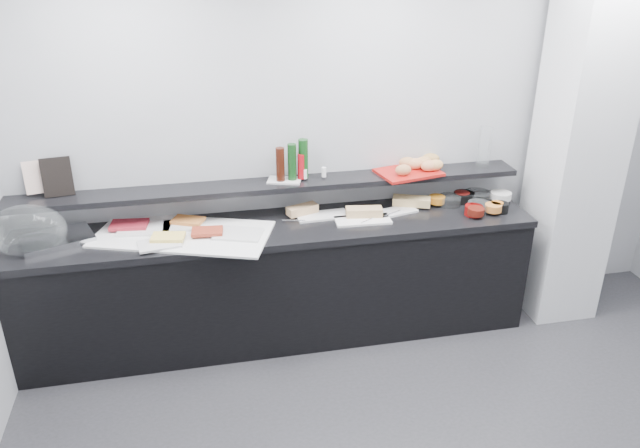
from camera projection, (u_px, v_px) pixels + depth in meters
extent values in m
cube|color=#A6A8AD|center=(365.00, 144.00, 4.53)|extent=(5.00, 0.02, 2.70)
cube|color=silver|center=(578.00, 145.00, 4.50)|extent=(0.50, 0.50, 2.70)
cube|color=black|center=(279.00, 284.00, 4.53)|extent=(3.60, 0.60, 0.85)
cube|color=black|center=(278.00, 228.00, 4.34)|extent=(3.62, 0.62, 0.05)
cube|color=black|center=(273.00, 185.00, 4.39)|extent=(3.60, 0.25, 0.04)
cube|color=#AAADB1|center=(57.00, 239.00, 4.09)|extent=(0.52, 0.43, 0.04)
ellipsoid|color=white|center=(27.00, 231.00, 3.96)|extent=(0.50, 0.34, 0.34)
cube|color=white|center=(183.00, 234.00, 4.18)|extent=(1.27, 0.90, 0.01)
cube|color=white|center=(145.00, 229.00, 4.23)|extent=(0.37, 0.27, 0.01)
cube|color=maroon|center=(129.00, 225.00, 4.24)|extent=(0.27, 0.19, 0.02)
cube|color=silver|center=(183.00, 225.00, 4.27)|extent=(0.28, 0.19, 0.01)
cube|color=#C86B28|center=(188.00, 220.00, 4.30)|extent=(0.25, 0.21, 0.02)
cube|color=silver|center=(159.00, 244.00, 4.02)|extent=(0.29, 0.22, 0.01)
cube|color=#FEDC62|center=(168.00, 237.00, 4.07)|extent=(0.23, 0.17, 0.02)
cube|color=silver|center=(238.00, 234.00, 4.15)|extent=(0.36, 0.30, 0.01)
cube|color=maroon|center=(207.00, 231.00, 4.15)|extent=(0.22, 0.15, 0.02)
cube|color=white|center=(322.00, 216.00, 4.46)|extent=(0.38, 0.18, 0.01)
cube|color=#E0AC75|center=(302.00, 210.00, 4.46)|extent=(0.24, 0.16, 0.06)
cylinder|color=silver|center=(294.00, 220.00, 4.36)|extent=(0.16, 0.04, 0.01)
cube|color=white|center=(363.00, 220.00, 4.39)|extent=(0.40, 0.18, 0.01)
cube|color=tan|center=(364.00, 212.00, 4.43)|extent=(0.27, 0.14, 0.06)
cylinder|color=silver|center=(369.00, 220.00, 4.37)|extent=(0.14, 0.09, 0.01)
cube|color=white|center=(395.00, 212.00, 4.52)|extent=(0.34, 0.21, 0.01)
cube|color=#E2BD76|center=(411.00, 201.00, 4.60)|extent=(0.29, 0.20, 0.06)
cylinder|color=silver|center=(392.00, 213.00, 4.47)|extent=(0.15, 0.08, 0.01)
cylinder|color=white|center=(449.00, 201.00, 4.64)|extent=(0.19, 0.19, 0.07)
cylinder|color=#C5741A|center=(437.00, 199.00, 4.63)|extent=(0.14, 0.14, 0.05)
cylinder|color=black|center=(464.00, 197.00, 4.70)|extent=(0.16, 0.16, 0.07)
cylinder|color=#5C0F0D|center=(462.00, 195.00, 4.70)|extent=(0.13, 0.13, 0.05)
cylinder|color=white|center=(477.00, 196.00, 4.71)|extent=(0.26, 0.26, 0.07)
cylinder|color=silver|center=(501.00, 195.00, 4.70)|extent=(0.19, 0.19, 0.05)
cylinder|color=maroon|center=(474.00, 210.00, 4.47)|extent=(0.16, 0.16, 0.07)
cylinder|color=#51130B|center=(476.00, 211.00, 4.43)|extent=(0.12, 0.12, 0.05)
cylinder|color=white|center=(479.00, 207.00, 4.53)|extent=(0.21, 0.21, 0.07)
cylinder|color=#CC7932|center=(493.00, 208.00, 4.49)|extent=(0.15, 0.15, 0.05)
cylinder|color=black|center=(501.00, 207.00, 4.52)|extent=(0.14, 0.14, 0.07)
cylinder|color=orange|center=(497.00, 206.00, 4.52)|extent=(0.09, 0.09, 0.05)
cube|color=black|center=(57.00, 177.00, 4.12)|extent=(0.20, 0.09, 0.26)
cube|color=beige|center=(40.00, 177.00, 4.12)|extent=(0.21, 0.09, 0.22)
cube|color=silver|center=(284.00, 180.00, 4.40)|extent=(0.26, 0.20, 0.01)
cylinder|color=#0F3913|center=(292.00, 162.00, 4.35)|extent=(0.07, 0.07, 0.26)
cylinder|color=#321109|center=(280.00, 164.00, 4.33)|extent=(0.06, 0.06, 0.24)
cylinder|color=#103D13|center=(303.00, 159.00, 4.38)|extent=(0.09, 0.09, 0.28)
cylinder|color=#AD0C15|center=(301.00, 166.00, 4.38)|extent=(0.06, 0.06, 0.18)
cylinder|color=white|center=(324.00, 172.00, 4.44)|extent=(0.04, 0.04, 0.07)
cylinder|color=white|center=(305.00, 174.00, 4.40)|extent=(0.03, 0.03, 0.07)
cube|color=#AF1712|center=(409.00, 172.00, 4.54)|extent=(0.49, 0.39, 0.02)
ellipsoid|color=#B87A46|center=(408.00, 163.00, 4.58)|extent=(0.16, 0.13, 0.08)
ellipsoid|color=#AD7F42|center=(431.00, 159.00, 4.66)|extent=(0.15, 0.12, 0.08)
ellipsoid|color=#B77645|center=(403.00, 170.00, 4.44)|extent=(0.12, 0.08, 0.08)
ellipsoid|color=tan|center=(435.00, 165.00, 4.53)|extent=(0.14, 0.10, 0.08)
ellipsoid|color=#D0824F|center=(429.00, 166.00, 4.52)|extent=(0.13, 0.09, 0.08)
ellipsoid|color=#D28650|center=(416.00, 164.00, 4.56)|extent=(0.12, 0.08, 0.08)
ellipsoid|color=#C2854A|center=(423.00, 162.00, 4.59)|extent=(0.16, 0.13, 0.08)
cylinder|color=silver|center=(484.00, 147.00, 4.63)|extent=(0.12, 0.12, 0.30)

